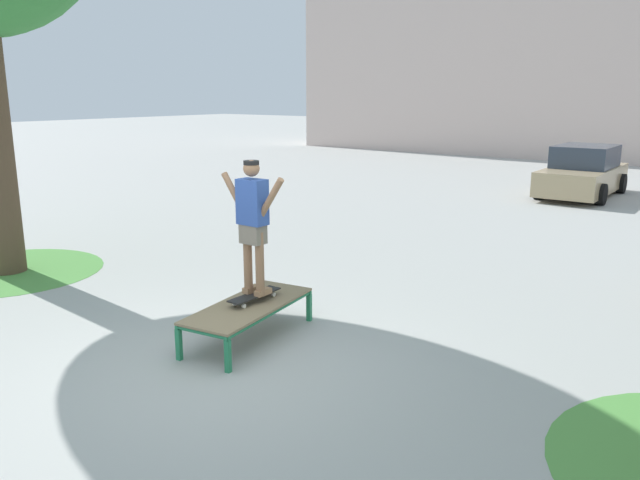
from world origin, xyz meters
TOP-DOWN VIEW (x-y plane):
  - ground_plane at (0.00, 0.00)m, footprint 120.00×120.00m
  - building_facade at (-3.42, 26.41)m, footprint 28.60×4.00m
  - skate_box at (-0.37, 0.86)m, footprint 1.02×1.99m
  - skateboard at (-0.39, 0.99)m, footprint 0.20×0.80m
  - skater at (-0.39, 1.00)m, footprint 1.00×0.28m
  - grass_patch_near_left at (-5.85, 0.62)m, footprint 3.15×3.15m
  - car_tan at (-0.02, 15.05)m, footprint 1.94×4.21m

SIDE VIEW (x-z plane):
  - ground_plane at x=0.00m, z-range 0.00..0.00m
  - grass_patch_near_left at x=-5.85m, z-range 0.00..0.01m
  - skate_box at x=-0.37m, z-range 0.18..0.64m
  - skateboard at x=-0.39m, z-range 0.49..0.58m
  - car_tan at x=-0.02m, z-range -0.06..1.44m
  - skater at x=-0.39m, z-range 0.68..2.38m
  - building_facade at x=-3.42m, z-range 0.00..10.29m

